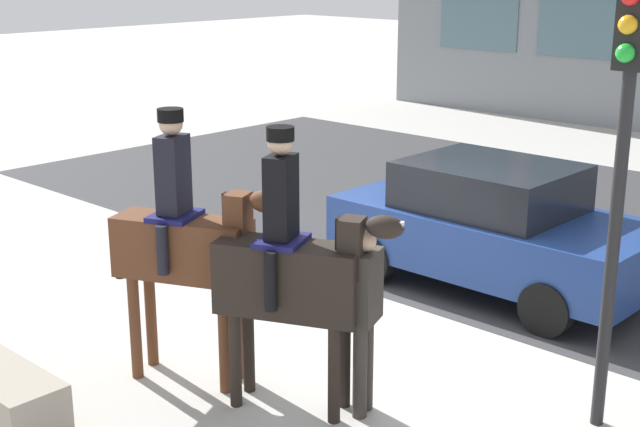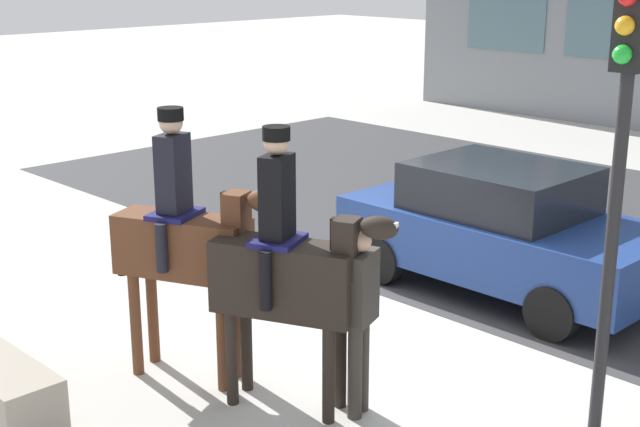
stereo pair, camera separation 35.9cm
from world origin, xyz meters
name	(u,v)px [view 1 (the left image)]	position (x,y,z in m)	size (l,w,h in m)	color
ground_plane	(387,320)	(0.00, 0.00, 0.00)	(80.00, 80.00, 0.00)	#B2AFA8
road_surface	(585,230)	(0.00, 4.75, 0.00)	(20.10, 8.50, 0.01)	#38383A
mounted_horse_lead	(186,241)	(-0.49, -2.43, 1.40)	(1.68, 0.99, 2.65)	#59331E
mounted_horse_companion	(292,271)	(0.64, -2.16, 1.32)	(1.66, 0.98, 2.59)	black
pedestrian_bystander	(362,307)	(1.17, -1.83, 1.02)	(0.79, 0.66, 1.73)	#332D28
street_car_near_lane	(493,226)	(0.27, 1.70, 0.80)	(3.93, 1.89, 1.57)	navy
traffic_light	(623,137)	(2.82, -0.57, 2.57)	(0.24, 0.29, 3.82)	black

